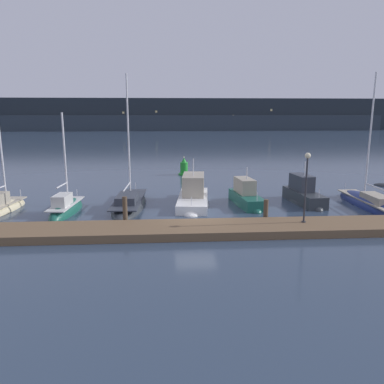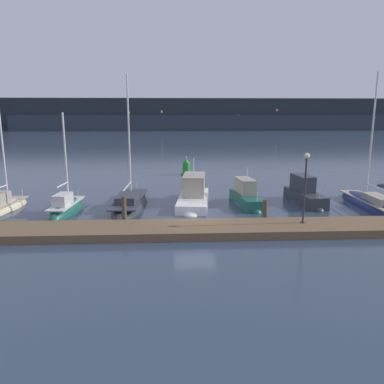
{
  "view_description": "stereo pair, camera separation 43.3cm",
  "coord_description": "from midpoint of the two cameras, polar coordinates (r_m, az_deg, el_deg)",
  "views": [
    {
      "loc": [
        -1.74,
        -21.78,
        6.49
      ],
      "look_at": [
        0.0,
        3.31,
        1.2
      ],
      "focal_mm": 35.0,
      "sensor_mm": 36.0,
      "label": 1
    },
    {
      "loc": [
        -1.3,
        -21.81,
        6.49
      ],
      "look_at": [
        0.0,
        3.31,
        1.2
      ],
      "focal_mm": 35.0,
      "sensor_mm": 36.0,
      "label": 2
    }
  ],
  "objects": [
    {
      "name": "mooring_pile_1",
      "position": [
        22.24,
        -9.76,
        -2.9
      ],
      "size": [
        0.28,
        0.28,
        1.77
      ],
      "primitive_type": "cylinder",
      "color": "#4C3D2D",
      "rests_on": "ground"
    },
    {
      "name": "hillside_backdrop",
      "position": [
        156.51,
        -1.91,
        11.59
      ],
      "size": [
        240.0,
        23.0,
        12.39
      ],
      "color": "#232B33",
      "rests_on": "ground"
    },
    {
      "name": "dock_lamppost",
      "position": [
        21.56,
        17.47,
        2.26
      ],
      "size": [
        0.32,
        0.32,
        3.94
      ],
      "color": "#2D2D33",
      "rests_on": "dock"
    },
    {
      "name": "sailboat_berth_2",
      "position": [
        26.48,
        -18.11,
        -2.65
      ],
      "size": [
        1.85,
        5.33,
        7.37
      ],
      "color": "#195647",
      "rests_on": "ground"
    },
    {
      "name": "channel_buoy",
      "position": [
        40.36,
        -0.56,
        3.69
      ],
      "size": [
        1.2,
        1.2,
        1.98
      ],
      "color": "green",
      "rests_on": "ground"
    },
    {
      "name": "mooring_pile_2",
      "position": [
        22.84,
        11.6,
        -2.98
      ],
      "size": [
        0.28,
        0.28,
        1.46
      ],
      "primitive_type": "cylinder",
      "color": "#4C3D2D",
      "rests_on": "ground"
    },
    {
      "name": "sailboat_berth_1",
      "position": [
        28.57,
        -26.21,
        -2.18
      ],
      "size": [
        2.0,
        5.2,
        7.86
      ],
      "color": "beige",
      "rests_on": "ground"
    },
    {
      "name": "motorboat_berth_6",
      "position": [
        28.77,
        17.16,
        -0.95
      ],
      "size": [
        2.01,
        5.31,
        3.67
      ],
      "color": "#2D3338",
      "rests_on": "ground"
    },
    {
      "name": "ground_plane",
      "position": [
        22.79,
        0.98,
        -4.67
      ],
      "size": [
        400.0,
        400.0,
        0.0
      ],
      "primitive_type": "plane",
      "color": "#2D3D51"
    },
    {
      "name": "sailboat_berth_7",
      "position": [
        29.42,
        25.89,
        -1.91
      ],
      "size": [
        1.9,
        8.12,
        10.08
      ],
      "color": "navy",
      "rests_on": "ground"
    },
    {
      "name": "dock",
      "position": [
        20.73,
        1.38,
        -5.72
      ],
      "size": [
        31.84,
        2.8,
        0.45
      ],
      "primitive_type": "cube",
      "color": "brown",
      "rests_on": "ground"
    },
    {
      "name": "motorboat_berth_5",
      "position": [
        27.35,
        8.76,
        -1.32
      ],
      "size": [
        2.06,
        5.27,
        3.36
      ],
      "color": "#195647",
      "rests_on": "ground"
    },
    {
      "name": "motorboat_berth_4",
      "position": [
        27.32,
        0.69,
        -1.12
      ],
      "size": [
        3.0,
        7.27,
        3.97
      ],
      "color": "white",
      "rests_on": "ground"
    },
    {
      "name": "sailboat_berth_3",
      "position": [
        27.1,
        -9.02,
        -1.91
      ],
      "size": [
        2.52,
        8.24,
        9.79
      ],
      "color": "#2D3338",
      "rests_on": "ground"
    }
  ]
}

